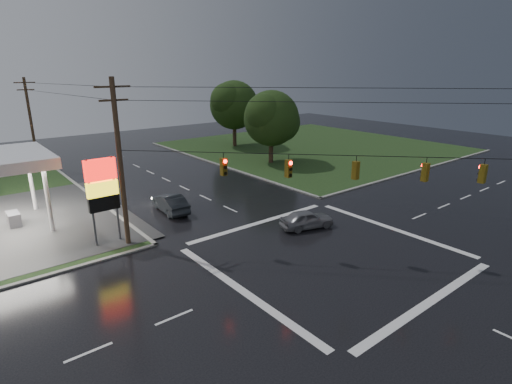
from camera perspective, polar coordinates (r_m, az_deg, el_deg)
ground at (r=26.48m, az=10.24°, el=-8.69°), size 120.00×120.00×0.00m
grass_ne at (r=61.65m, az=8.22°, el=6.42°), size 36.00×36.00×0.08m
pylon_sign at (r=28.04m, az=-21.12°, el=0.66°), size 2.00×0.35×6.00m
utility_pole_nw at (r=27.00m, az=-18.83°, el=4.05°), size 2.20×0.32×11.00m
utility_pole_n at (r=54.44m, az=-29.47°, el=8.76°), size 2.20×0.32×10.50m
traffic_signals at (r=24.39m, az=11.11°, el=5.14°), size 26.87×26.87×1.47m
tree_ne_near at (r=49.81m, az=2.33°, el=10.45°), size 7.99×6.80×8.98m
tree_ne_far at (r=60.99m, az=-3.02°, el=12.28°), size 8.46×7.20×9.80m
car_north at (r=33.88m, az=-12.15°, el=-1.55°), size 1.96×4.73×1.52m
car_crossing at (r=30.09m, az=7.26°, el=-3.86°), size 4.35×2.69×1.38m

